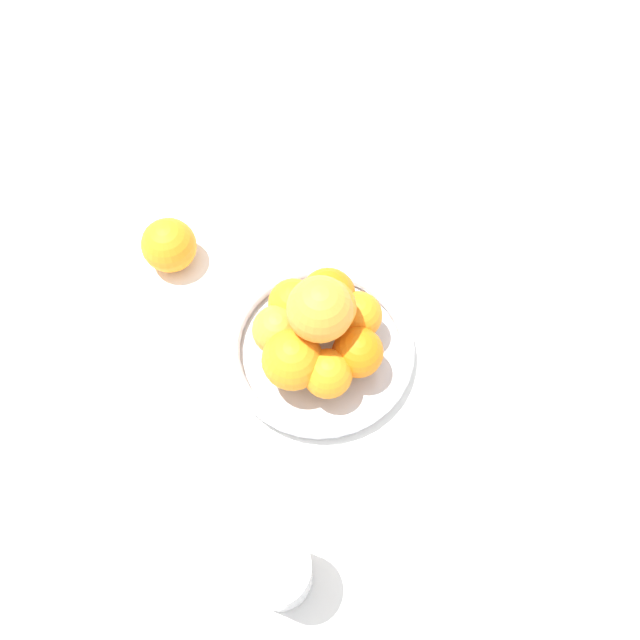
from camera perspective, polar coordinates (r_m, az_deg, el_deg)
ground_plane at (r=0.88m, az=0.00°, el=-3.05°), size 4.00×4.00×0.00m
fruit_bowl at (r=0.86m, az=0.00°, el=-2.60°), size 0.26×0.26×0.03m
orange_pile at (r=0.80m, az=-0.10°, el=-0.51°), size 0.18×0.18×0.14m
stray_orange at (r=0.94m, az=-13.63°, el=6.66°), size 0.08×0.08×0.08m
drinking_glass at (r=0.74m, az=-3.88°, el=-22.01°), size 0.08×0.08×0.13m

